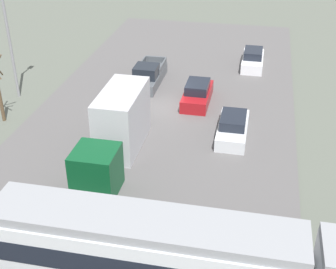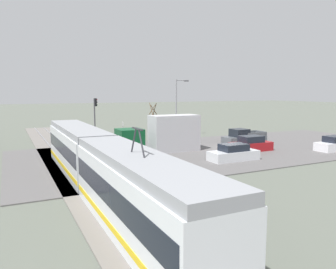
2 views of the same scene
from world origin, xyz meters
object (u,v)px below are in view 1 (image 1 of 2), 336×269
at_px(pickup_truck, 148,76).
at_px(sedan_car_0, 233,127).
at_px(box_truck, 117,130).
at_px(sedan_car_2, 253,59).
at_px(street_lamp_near_crossing, 11,38).
at_px(sedan_car_1, 197,94).

bearing_deg(pickup_truck, sedan_car_0, 135.91).
height_order(box_truck, sedan_car_2, box_truck).
xyz_separation_m(sedan_car_2, street_lamp_near_crossing, (17.22, 9.58, 3.84)).
xyz_separation_m(box_truck, sedan_car_1, (-3.59, -8.28, -1.06)).
bearing_deg(sedan_car_1, pickup_truck, -30.72).
bearing_deg(box_truck, street_lamp_near_crossing, -34.49).
height_order(box_truck, sedan_car_1, box_truck).
relative_size(box_truck, pickup_truck, 1.60).
xyz_separation_m(pickup_truck, street_lamp_near_crossing, (9.19, 4.03, 3.80)).
relative_size(sedan_car_0, sedan_car_1, 1.03).
bearing_deg(pickup_truck, street_lamp_near_crossing, 23.67).
bearing_deg(pickup_truck, sedan_car_1, 149.28).
bearing_deg(sedan_car_1, street_lamp_near_crossing, 6.04).
xyz_separation_m(sedan_car_1, sedan_car_2, (-3.66, -8.15, -0.02)).
bearing_deg(sedan_car_0, box_truck, 29.56).
bearing_deg(street_lamp_near_crossing, box_truck, 145.51).
distance_m(box_truck, street_lamp_near_crossing, 12.41).
bearing_deg(pickup_truck, box_truck, 94.08).
bearing_deg(sedan_car_2, pickup_truck, -145.35).
bearing_deg(street_lamp_near_crossing, sedan_car_1, -173.96).
bearing_deg(sedan_car_0, pickup_truck, -44.09).
distance_m(sedan_car_0, sedan_car_2, 12.71).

